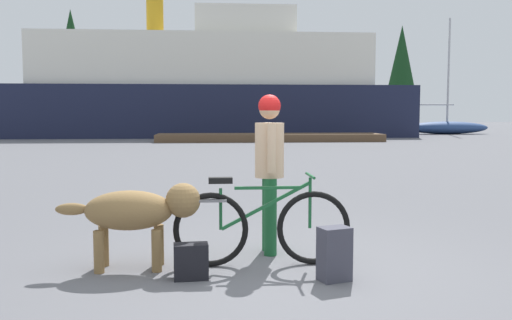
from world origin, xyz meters
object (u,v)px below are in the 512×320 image
at_px(bicycle, 261,226).
at_px(handbag_pannier, 191,261).
at_px(dog, 138,211).
at_px(backpack, 334,254).
at_px(ferry_boat, 206,89).
at_px(person_cyclist, 269,158).
at_px(sailboat_moored, 447,127).

bearing_deg(bicycle, handbag_pannier, -149.76).
distance_m(dog, backpack, 1.97).
height_order(bicycle, ferry_boat, ferry_boat).
distance_m(bicycle, ferry_boat, 31.91).
bearing_deg(person_cyclist, bicycle, -104.78).
relative_size(person_cyclist, dog, 1.23).
bearing_deg(sailboat_moored, handbag_pannier, -116.95).
bearing_deg(bicycle, sailboat_moored, 63.73).
distance_m(backpack, sailboat_moored, 37.31).
xyz_separation_m(bicycle, person_cyclist, (0.14, 0.51, 0.66)).
xyz_separation_m(dog, handbag_pannier, (0.53, -0.40, -0.41)).
bearing_deg(person_cyclist, handbag_pannier, -132.17).
xyz_separation_m(backpack, handbag_pannier, (-1.33, 0.16, -0.08)).
distance_m(person_cyclist, ferry_boat, 31.36).
height_order(backpack, ferry_boat, ferry_boat).
distance_m(bicycle, dog, 1.24).
distance_m(dog, ferry_boat, 31.90).
bearing_deg(backpack, sailboat_moored, 64.98).
xyz_separation_m(backpack, sailboat_moored, (15.78, 33.81, 0.27)).
distance_m(backpack, ferry_boat, 32.51).
relative_size(handbag_pannier, ferry_boat, 0.01).
relative_size(person_cyclist, sailboat_moored, 0.21).
height_order(bicycle, person_cyclist, person_cyclist).
xyz_separation_m(handbag_pannier, ferry_boat, (-0.04, 32.20, 2.94)).
xyz_separation_m(person_cyclist, dog, (-1.37, -0.52, -0.48)).
xyz_separation_m(dog, sailboat_moored, (17.64, 33.25, -0.06)).
relative_size(dog, sailboat_moored, 0.17).
distance_m(bicycle, handbag_pannier, 0.84).
xyz_separation_m(ferry_boat, sailboat_moored, (17.16, 1.45, -2.59)).
bearing_deg(sailboat_moored, person_cyclist, -116.44).
height_order(backpack, handbag_pannier, backpack).
xyz_separation_m(bicycle, sailboat_moored, (16.41, 33.24, 0.11)).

